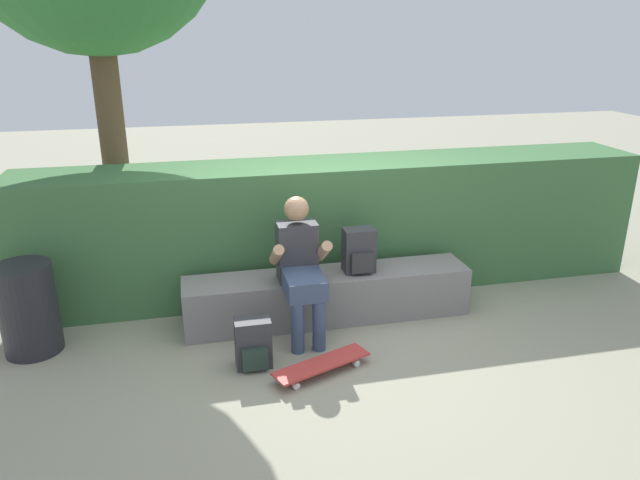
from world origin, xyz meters
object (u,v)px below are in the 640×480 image
Objects in this scene: backpack_on_bench at (359,251)px; backpack_on_ground at (253,344)px; person_skater at (300,264)px; trash_bin at (28,309)px; bench_main at (328,296)px; skateboard_near_person at (322,364)px.

backpack_on_bench reaches higher than backpack_on_ground.
trash_bin is at bearing 174.96° from person_skater.
trash_bin is (-2.21, 0.19, -0.26)m from person_skater.
bench_main is 0.56m from person_skater.
person_skater reaches higher than bench_main.
bench_main is at bearing 178.09° from backpack_on_bench.
skateboard_near_person is at bearing -23.73° from backpack_on_ground.
bench_main is at bearing 41.11° from backpack_on_ground.
skateboard_near_person is 2.42m from trash_bin.
trash_bin is (-2.79, -0.01, -0.26)m from backpack_on_bench.
trash_bin reaches higher than backpack_on_ground.
skateboard_near_person is at bearing -21.09° from trash_bin.
bench_main is 3.15× the size of skateboard_near_person.
trash_bin is at bearing 158.91° from skateboard_near_person.
backpack_on_bench is at bearing 0.20° from trash_bin.
backpack_on_ground is at bearing -138.89° from bench_main.
backpack_on_ground is (-0.47, -0.45, -0.45)m from person_skater.
backpack_on_bench is 2.80m from trash_bin.
bench_main is at bearing 0.44° from trash_bin.
person_skater is 1.46× the size of skateboard_near_person.
bench_main is at bearing 36.17° from person_skater.
person_skater is 2.23m from trash_bin.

